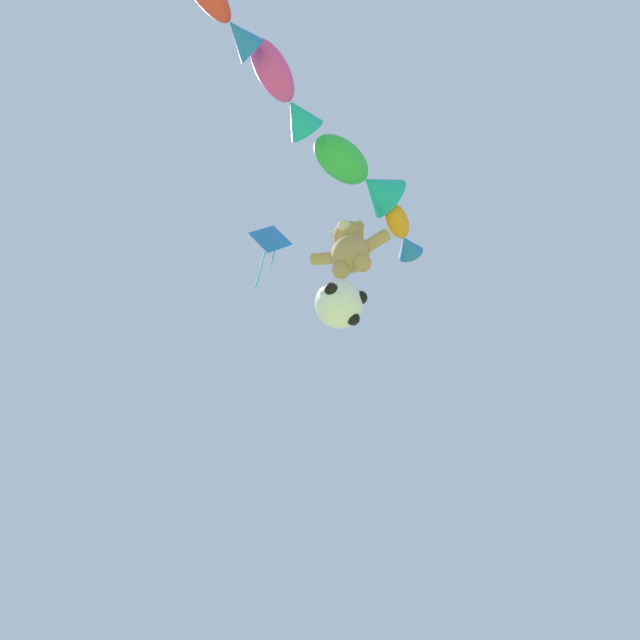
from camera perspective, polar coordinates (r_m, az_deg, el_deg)
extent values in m
ellipsoid|color=tan|center=(9.63, 4.06, 8.76)|extent=(0.87, 0.74, 1.06)
sphere|color=tan|center=(10.31, 3.82, 11.07)|extent=(0.73, 0.73, 0.73)
sphere|color=beige|center=(10.11, 3.24, 12.34)|extent=(0.31, 0.31, 0.31)
sphere|color=tan|center=(10.59, 2.37, 11.38)|extent=(0.30, 0.30, 0.30)
cylinder|color=tan|center=(9.89, 0.50, 8.20)|extent=(0.63, 0.28, 0.49)
sphere|color=tan|center=(9.24, 2.82, 6.67)|extent=(0.39, 0.39, 0.39)
sphere|color=tan|center=(10.53, 5.11, 12.27)|extent=(0.30, 0.30, 0.30)
cylinder|color=tan|center=(9.73, 7.57, 10.46)|extent=(0.63, 0.28, 0.49)
sphere|color=tan|center=(9.18, 5.64, 7.56)|extent=(0.39, 0.39, 0.39)
sphere|color=white|center=(8.41, 2.57, 2.11)|extent=(0.96, 0.96, 0.96)
sphere|color=black|center=(8.34, 5.43, 2.99)|extent=(0.27, 0.27, 0.27)
sphere|color=black|center=(8.85, 2.57, 1.78)|extent=(0.27, 0.27, 0.27)
sphere|color=black|center=(8.10, 1.52, 4.06)|extent=(0.27, 0.27, 0.27)
sphere|color=black|center=(8.19, 4.41, 0.20)|extent=(0.27, 0.27, 0.27)
ellipsoid|color=orange|center=(10.47, 10.25, 12.80)|extent=(0.58, 0.98, 0.43)
cone|color=blue|center=(10.85, 11.57, 9.67)|extent=(0.67, 0.57, 0.63)
sphere|color=black|center=(10.43, 9.59, 14.44)|extent=(0.11, 0.11, 0.11)
ellipsoid|color=green|center=(10.09, 2.88, 20.53)|extent=(1.43, 1.64, 0.71)
cone|color=#19ADB2|center=(10.41, 7.70, 16.90)|extent=(1.29, 1.19, 1.04)
sphere|color=black|center=(10.16, 0.73, 22.38)|extent=(0.18, 0.18, 0.18)
ellipsoid|color=#E53F9E|center=(9.19, -6.30, 30.08)|extent=(0.76, 1.24, 0.51)
cone|color=#19ADB2|center=(9.33, -2.85, 25.47)|extent=(0.83, 0.74, 0.75)
sphere|color=black|center=(9.29, -7.74, 32.11)|extent=(0.13, 0.13, 0.13)
cone|color=blue|center=(8.71, -10.43, 33.11)|extent=(0.69, 0.69, 0.55)
cube|color=blue|center=(12.97, -6.60, 10.71)|extent=(1.08, 0.84, 1.34)
cylinder|color=#19ADB2|center=(11.82, -7.91, 6.86)|extent=(0.03, 0.17, 2.02)
cylinder|color=#19ADB2|center=(11.99, -6.28, 8.30)|extent=(0.03, 0.17, 1.34)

